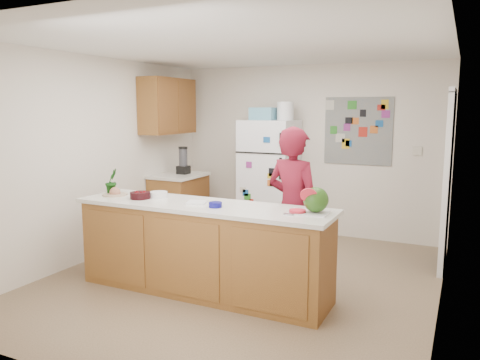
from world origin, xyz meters
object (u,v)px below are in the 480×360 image
at_px(person, 293,208).
at_px(watermelon, 316,200).
at_px(cherry_bowl, 140,195).
at_px(refrigerator, 269,178).

height_order(person, watermelon, person).
relative_size(person, cherry_bowl, 7.96).
relative_size(watermelon, cherry_bowl, 1.08).
bearing_deg(watermelon, person, 128.37).
bearing_deg(refrigerator, person, -60.91).
bearing_deg(cherry_bowl, watermelon, 3.52).
bearing_deg(refrigerator, cherry_bowl, -101.19).
xyz_separation_m(refrigerator, watermelon, (1.40, -2.31, 0.20)).
bearing_deg(person, cherry_bowl, 36.64).
bearing_deg(watermelon, cherry_bowl, -176.48).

